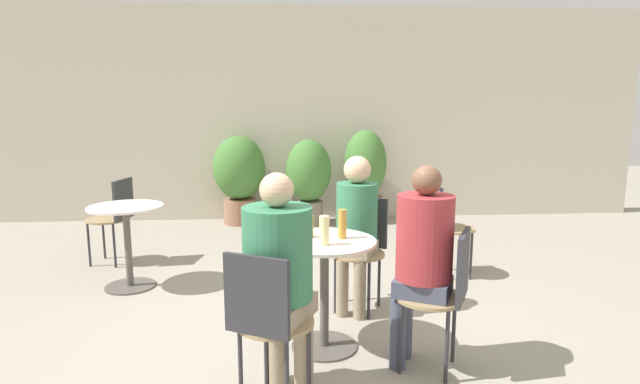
{
  "coord_description": "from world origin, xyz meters",
  "views": [
    {
      "loc": [
        -0.22,
        -3.17,
        1.6
      ],
      "look_at": [
        0.03,
        0.38,
        1.0
      ],
      "focal_mm": 28.0,
      "sensor_mm": 36.0,
      "label": 1
    }
  ],
  "objects": [
    {
      "name": "bistro_chair_1",
      "position": [
        0.73,
        -0.38,
        0.54
      ],
      "size": [
        0.48,
        0.46,
        0.88
      ],
      "rotation": [
        0.0,
        0.0,
        -2.04
      ],
      "color": "#997F56",
      "rests_on": "ground_plane"
    },
    {
      "name": "cafe_table_far",
      "position": [
        -1.62,
        1.25,
        0.51
      ],
      "size": [
        0.64,
        0.64,
        0.75
      ],
      "color": "#514C47",
      "rests_on": "ground_plane"
    },
    {
      "name": "beer_glass_2",
      "position": [
        0.15,
        0.01,
        0.84
      ],
      "size": [
        0.06,
        0.06,
        0.19
      ],
      "color": "#B28433",
      "rests_on": "cafe_table_near"
    },
    {
      "name": "beer_glass_1",
      "position": [
        0.02,
        -0.15,
        0.84
      ],
      "size": [
        0.06,
        0.06,
        0.19
      ],
      "color": "beige",
      "rests_on": "cafe_table_near"
    },
    {
      "name": "seated_person_2",
      "position": [
        0.32,
        0.55,
        0.75
      ],
      "size": [
        0.38,
        0.39,
        1.24
      ],
      "rotation": [
        0.0,
        0.0,
        -0.47
      ],
      "color": "gray",
      "rests_on": "ground_plane"
    },
    {
      "name": "bistro_chair_4",
      "position": [
        1.28,
        1.35,
        0.54
      ],
      "size": [
        0.42,
        0.42,
        0.88
      ],
      "rotation": [
        0.0,
        0.0,
        1.61
      ],
      "color": "#997F56",
      "rests_on": "ground_plane"
    },
    {
      "name": "cafe_table_near",
      "position": [
        0.03,
        -0.02,
        0.53
      ],
      "size": [
        0.68,
        0.68,
        0.75
      ],
      "color": "#514C47",
      "rests_on": "ground_plane"
    },
    {
      "name": "beer_glass_0",
      "position": [
        -0.06,
        0.06,
        0.82
      ],
      "size": [
        0.06,
        0.06,
        0.15
      ],
      "color": "#B28433",
      "rests_on": "cafe_table_near"
    },
    {
      "name": "bistro_chair_2",
      "position": [
        0.39,
        0.68,
        0.54
      ],
      "size": [
        0.46,
        0.48,
        0.88
      ],
      "rotation": [
        0.0,
        0.0,
        -0.47
      ],
      "color": "#997F56",
      "rests_on": "ground_plane"
    },
    {
      "name": "bistro_chair_3",
      "position": [
        -1.96,
        1.97,
        0.54
      ],
      "size": [
        0.45,
        0.43,
        0.88
      ],
      "rotation": [
        0.0,
        0.0,
        4.52
      ],
      "color": "#997F56",
      "rests_on": "ground_plane"
    },
    {
      "name": "storefront_wall",
      "position": [
        0.0,
        4.04,
        1.5
      ],
      "size": [
        10.0,
        0.06,
        3.0
      ],
      "color": "beige",
      "rests_on": "ground_plane"
    },
    {
      "name": "potted_plant_0",
      "position": [
        -0.84,
        3.72,
        0.7
      ],
      "size": [
        0.71,
        0.71,
        1.22
      ],
      "color": "#93664C",
      "rests_on": "ground_plane"
    },
    {
      "name": "seated_person_0",
      "position": [
        -0.26,
        -0.59,
        0.75
      ],
      "size": [
        0.44,
        0.46,
        1.27
      ],
      "rotation": [
        0.0,
        0.0,
        2.67
      ],
      "color": "gray",
      "rests_on": "ground_plane"
    },
    {
      "name": "seated_person_1",
      "position": [
        0.6,
        -0.31,
        0.75
      ],
      "size": [
        0.42,
        0.41,
        1.27
      ],
      "rotation": [
        0.0,
        0.0,
        4.24
      ],
      "color": "#42475B",
      "rests_on": "ground_plane"
    },
    {
      "name": "potted_plant_2",
      "position": [
        0.91,
        3.69,
        0.69
      ],
      "size": [
        0.59,
        0.59,
        1.3
      ],
      "color": "#93664C",
      "rests_on": "ground_plane"
    },
    {
      "name": "bistro_chair_0",
      "position": [
        -0.32,
        -0.72,
        0.54
      ],
      "size": [
        0.46,
        0.48,
        0.88
      ],
      "rotation": [
        0.0,
        0.0,
        -3.62
      ],
      "color": "#997F56",
      "rests_on": "ground_plane"
    },
    {
      "name": "potted_plant_1",
      "position": [
        0.11,
        3.59,
        0.68
      ],
      "size": [
        0.62,
        0.62,
        1.18
      ],
      "color": "slate",
      "rests_on": "ground_plane"
    },
    {
      "name": "ground_plane",
      "position": [
        0.0,
        0.0,
        0.0
      ],
      "size": [
        20.0,
        20.0,
        0.0
      ],
      "primitive_type": "plane",
      "color": "gray"
    }
  ]
}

